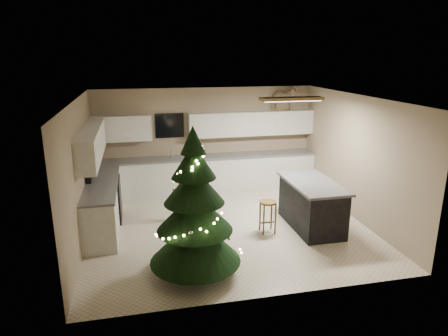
{
  "coord_description": "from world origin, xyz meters",
  "views": [
    {
      "loc": [
        -1.7,
        -7.29,
        3.4
      ],
      "look_at": [
        0.0,
        0.35,
        1.15
      ],
      "focal_mm": 32.0,
      "sensor_mm": 36.0,
      "label": 1
    }
  ],
  "objects_px": {
    "bar_stool": "(268,209)",
    "rocking_horse": "(284,98)",
    "christmas_tree": "(195,216)",
    "island": "(312,204)",
    "toddler": "(195,201)"
  },
  "relations": [
    {
      "from": "christmas_tree",
      "to": "toddler",
      "type": "bearing_deg",
      "value": 81.55
    },
    {
      "from": "bar_stool",
      "to": "toddler",
      "type": "xyz_separation_m",
      "value": [
        -1.31,
        0.83,
        -0.05
      ]
    },
    {
      "from": "island",
      "to": "christmas_tree",
      "type": "bearing_deg",
      "value": -153.82
    },
    {
      "from": "christmas_tree",
      "to": "island",
      "type": "bearing_deg",
      "value": 26.18
    },
    {
      "from": "christmas_tree",
      "to": "toddler",
      "type": "height_order",
      "value": "christmas_tree"
    },
    {
      "from": "bar_stool",
      "to": "rocking_horse",
      "type": "height_order",
      "value": "rocking_horse"
    },
    {
      "from": "island",
      "to": "toddler",
      "type": "relative_size",
      "value": 1.95
    },
    {
      "from": "bar_stool",
      "to": "rocking_horse",
      "type": "xyz_separation_m",
      "value": [
        1.29,
        2.72,
        1.83
      ]
    },
    {
      "from": "christmas_tree",
      "to": "rocking_horse",
      "type": "distance_m",
      "value": 5.06
    },
    {
      "from": "rocking_horse",
      "to": "toddler",
      "type": "bearing_deg",
      "value": 127.02
    },
    {
      "from": "toddler",
      "to": "rocking_horse",
      "type": "bearing_deg",
      "value": 25.58
    },
    {
      "from": "christmas_tree",
      "to": "rocking_horse",
      "type": "bearing_deg",
      "value": 53.47
    },
    {
      "from": "bar_stool",
      "to": "rocking_horse",
      "type": "bearing_deg",
      "value": 64.52
    },
    {
      "from": "toddler",
      "to": "rocking_horse",
      "type": "height_order",
      "value": "rocking_horse"
    },
    {
      "from": "bar_stool",
      "to": "christmas_tree",
      "type": "xyz_separation_m",
      "value": [
        -1.61,
        -1.21,
        0.5
      ]
    }
  ]
}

